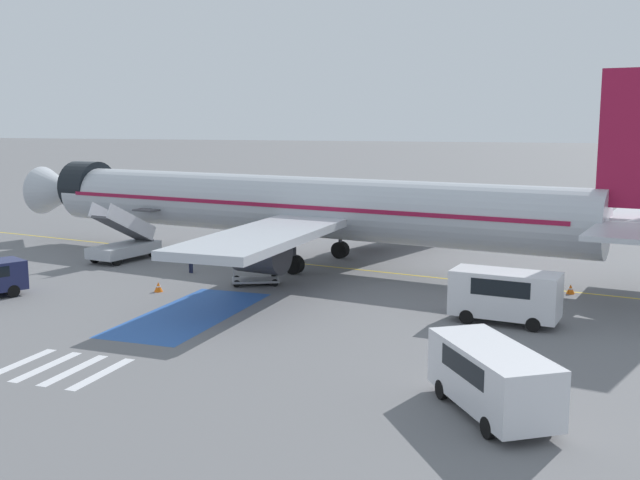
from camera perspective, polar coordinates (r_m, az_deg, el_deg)
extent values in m
plane|color=slate|center=(48.48, -2.97, -1.64)|extent=(600.00, 600.00, 0.00)
cube|color=gold|center=(47.92, -1.93, -1.76)|extent=(80.33, 13.55, 0.01)
cube|color=#2856A8|center=(35.87, -9.87, -5.55)|extent=(4.05, 9.89, 0.01)
cube|color=silver|center=(30.48, -21.87, -8.70)|extent=(0.44, 3.60, 0.01)
cube|color=silver|center=(29.73, -20.11, -9.04)|extent=(0.44, 3.60, 0.01)
cube|color=silver|center=(29.01, -18.25, -9.40)|extent=(0.44, 3.60, 0.01)
cube|color=silver|center=(28.31, -16.29, -9.75)|extent=(0.44, 3.60, 0.01)
cylinder|color=#B7BCC4|center=(47.37, -1.95, 2.62)|extent=(37.51, 9.84, 3.76)
cone|color=#B7BCC4|center=(60.62, -19.12, 3.52)|extent=(4.68, 4.31, 3.68)
cylinder|color=black|center=(58.52, -17.28, 3.89)|extent=(2.85, 4.11, 3.79)
cube|color=maroon|center=(47.35, -1.95, 2.84)|extent=(34.57, 9.42, 0.24)
cube|color=#B7BCC4|center=(39.08, -3.85, 0.41)|extent=(4.89, 15.23, 0.44)
cylinder|color=#38383D|center=(41.03, -4.52, -1.05)|extent=(3.10, 2.57, 2.14)
cube|color=#B7BCC4|center=(53.02, 5.43, 2.65)|extent=(8.83, 15.78, 0.44)
cylinder|color=#38383D|center=(52.64, 3.52, 1.18)|extent=(3.10, 2.57, 2.14)
cube|color=#B7BCC4|center=(37.45, 22.45, 0.54)|extent=(4.32, 6.48, 0.24)
cylinder|color=#38383D|center=(55.39, -13.67, 1.40)|extent=(0.20, 0.20, 2.89)
cylinder|color=black|center=(55.59, -13.62, -0.08)|extent=(0.87, 0.41, 0.84)
cylinder|color=#38383D|center=(44.20, -1.98, -0.26)|extent=(0.24, 0.24, 2.57)
cylinder|color=black|center=(44.43, -1.97, -1.89)|extent=(1.18, 0.77, 1.10)
cylinder|color=#38383D|center=(49.36, 1.56, 0.71)|extent=(0.24, 0.24, 2.57)
cylinder|color=black|center=(49.56, 1.55, -0.75)|extent=(1.18, 0.77, 1.10)
cube|color=#ADB2BA|center=(50.42, -14.69, -0.71)|extent=(2.96, 5.10, 0.70)
cylinder|color=black|center=(52.32, -14.16, -0.73)|extent=(0.33, 0.73, 0.70)
cylinder|color=black|center=(51.07, -12.62, -0.91)|extent=(0.33, 0.73, 0.70)
cylinder|color=black|center=(49.95, -16.77, -1.29)|extent=(0.33, 0.73, 0.70)
cylinder|color=black|center=(48.65, -15.23, -1.49)|extent=(0.33, 0.73, 0.70)
cube|color=#4C4C51|center=(50.22, -14.75, 0.82)|extent=(2.09, 4.33, 2.15)
cube|color=#4C4C51|center=(51.75, -13.06, 2.24)|extent=(1.81, 1.36, 0.12)
cube|color=silver|center=(50.69, -15.40, 1.41)|extent=(0.80, 4.45, 2.86)
cube|color=silver|center=(49.63, -14.12, 1.30)|extent=(0.80, 4.45, 2.86)
cube|color=#38383D|center=(66.83, 12.67, 1.76)|extent=(9.28, 2.53, 0.60)
cube|color=silver|center=(67.45, 8.86, 2.36)|extent=(2.07, 2.38, 1.60)
cube|color=black|center=(67.61, 8.01, 2.67)|extent=(0.05, 2.00, 0.70)
cylinder|color=#B7BCC4|center=(66.62, 13.06, 2.92)|extent=(6.39, 2.20, 2.18)
cylinder|color=gold|center=(66.62, 13.06, 2.92)|extent=(0.36, 2.22, 2.22)
cylinder|color=black|center=(66.31, 9.00, 1.55)|extent=(0.96, 0.28, 0.96)
cylinder|color=black|center=(68.63, 9.37, 1.79)|extent=(0.96, 0.28, 0.96)
cylinder|color=black|center=(65.63, 12.98, 1.35)|extent=(0.96, 0.28, 0.96)
cylinder|color=black|center=(67.98, 13.21, 1.60)|extent=(0.96, 0.28, 0.96)
cylinder|color=black|center=(65.40, 15.22, 1.24)|extent=(0.96, 0.28, 0.96)
cylinder|color=black|center=(67.75, 15.38, 1.49)|extent=(0.96, 0.28, 0.96)
cylinder|color=black|center=(43.33, -23.21, -3.21)|extent=(0.47, 0.66, 0.64)
cylinder|color=black|center=(41.68, -22.33, -3.62)|extent=(0.47, 0.66, 0.64)
cube|color=silver|center=(23.86, 12.98, -10.07)|extent=(4.58, 5.39, 1.82)
cube|color=black|center=(23.73, 13.01, -9.16)|extent=(3.30, 3.50, 0.65)
cylinder|color=black|center=(25.11, 9.25, -11.18)|extent=(0.53, 0.64, 0.64)
cylinder|color=black|center=(25.90, 13.09, -10.66)|extent=(0.53, 0.64, 0.64)
cylinder|color=black|center=(22.45, 12.68, -13.78)|extent=(0.53, 0.64, 0.64)
cylinder|color=black|center=(23.33, 16.86, -13.06)|extent=(0.53, 0.64, 0.64)
cube|color=silver|center=(34.53, 13.93, -3.99)|extent=(4.95, 2.65, 2.02)
cube|color=black|center=(34.43, 13.96, -3.27)|extent=(2.84, 2.40, 0.73)
cylinder|color=black|center=(35.39, 16.53, -5.47)|extent=(0.66, 0.28, 0.64)
cylinder|color=black|center=(33.59, 15.94, -6.22)|extent=(0.66, 0.28, 0.64)
cylinder|color=black|center=(35.99, 11.93, -5.05)|extent=(0.66, 0.28, 0.64)
cylinder|color=black|center=(34.22, 11.11, -5.76)|extent=(0.66, 0.28, 0.64)
cube|color=gray|center=(41.71, -4.93, -3.05)|extent=(2.99, 2.49, 0.12)
cylinder|color=black|center=(42.39, -3.55, -2.92)|extent=(0.40, 0.27, 0.40)
cylinder|color=black|center=(41.14, -3.45, -3.28)|extent=(0.40, 0.27, 0.40)
cylinder|color=black|center=(42.32, -6.37, -2.97)|extent=(0.40, 0.27, 0.40)
cylinder|color=black|center=(41.08, -6.36, -3.34)|extent=(0.40, 0.27, 0.40)
cylinder|color=gray|center=(42.37, -3.35, -2.38)|extent=(0.05, 0.05, 0.55)
cylinder|color=gray|center=(41.02, -3.24, -2.75)|extent=(0.05, 0.05, 0.55)
cylinder|color=gray|center=(42.30, -6.59, -2.44)|extent=(0.05, 0.05, 0.55)
cylinder|color=gray|center=(40.94, -6.58, -2.82)|extent=(0.05, 0.05, 0.55)
cylinder|color=#191E38|center=(45.29, -9.74, -1.99)|extent=(0.14, 0.14, 0.82)
cylinder|color=#191E38|center=(45.42, -9.88, -1.96)|extent=(0.14, 0.14, 0.82)
cube|color=yellow|center=(45.22, -9.83, -1.06)|extent=(0.47, 0.37, 0.65)
cube|color=silver|center=(45.22, -9.83, -1.06)|extent=(0.49, 0.38, 0.06)
sphere|color=beige|center=(45.15, -9.85, -0.51)|extent=(0.22, 0.22, 0.22)
cylinder|color=#191E38|center=(38.89, 12.60, -3.86)|extent=(0.14, 0.14, 0.85)
cylinder|color=#191E38|center=(38.96, 12.83, -3.85)|extent=(0.14, 0.14, 0.85)
cube|color=yellow|center=(38.77, 12.75, -2.76)|extent=(0.47, 0.39, 0.67)
cube|color=silver|center=(38.77, 12.75, -2.76)|extent=(0.49, 0.41, 0.06)
sphere|color=#9E704C|center=(38.68, 12.78, -2.10)|extent=(0.23, 0.23, 0.23)
cone|color=orange|center=(41.49, 18.55, -3.56)|extent=(0.45, 0.45, 0.50)
cylinder|color=white|center=(41.49, 18.55, -3.53)|extent=(0.25, 0.25, 0.06)
cone|color=orange|center=(40.72, -12.21, -3.51)|extent=(0.47, 0.47, 0.52)
cylinder|color=white|center=(40.72, -12.21, -3.48)|extent=(0.26, 0.26, 0.06)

